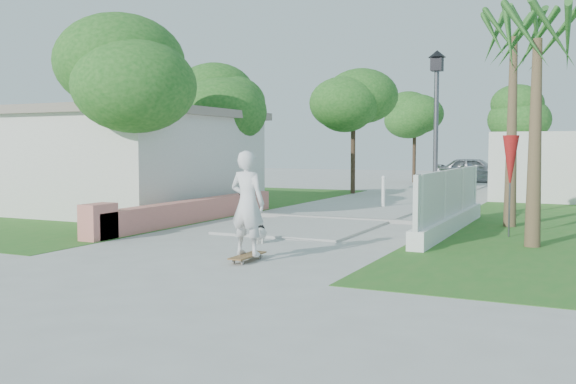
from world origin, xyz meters
The scene contains 20 objects.
ground centered at (0.00, 0.00, 0.00)m, with size 90.00×90.00×0.00m, color #B7B7B2.
path_strip centered at (0.00, 20.00, 0.03)m, with size 3.20×36.00×0.06m, color #B7B7B2.
curb centered at (0.00, 6.00, 0.05)m, with size 6.50×0.25×0.10m, color #999993.
grass_left centered at (-7.00, 8.00, 0.01)m, with size 8.00×20.00×0.01m, color #2A6921.
pink_wall centered at (-3.30, 3.55, 0.31)m, with size 0.45×8.20×0.80m.
house_left centered at (-8.00, 6.00, 1.64)m, with size 8.40×7.40×3.23m.
lattice_fence centered at (3.40, 5.00, 0.54)m, with size 0.35×7.00×1.50m.
street_lamp centered at (2.90, 5.50, 2.43)m, with size 0.44×0.44×4.44m.
bollard centered at (0.20, 10.00, 0.58)m, with size 0.14×0.14×1.09m.
patio_umbrella centered at (4.80, 4.50, 1.69)m, with size 0.36×0.36×2.30m.
tree_left_near centered at (-4.48, 2.98, 3.82)m, with size 3.60×3.60×5.28m.
tree_left_mid centered at (-5.48, 8.48, 3.50)m, with size 3.20×3.20×4.85m.
tree_path_left centered at (-2.98, 15.98, 3.82)m, with size 3.40×3.40×5.23m.
tree_path_right centered at (3.22, 19.98, 3.49)m, with size 3.00×3.00×4.79m.
tree_path_far centered at (-2.78, 25.98, 3.82)m, with size 3.20×3.20×5.17m.
palm_far centered at (4.60, 6.50, 4.48)m, with size 1.80×1.80×5.30m.
palm_near centered at (5.40, 3.20, 3.95)m, with size 1.80×1.80×4.70m.
skateboarder centered at (0.56, 0.07, 0.86)m, with size 1.18×2.73×1.97m.
dog centered at (0.10, 1.35, 0.21)m, with size 0.38×0.53×0.38m.
parked_car centered at (0.51, 26.82, 0.74)m, with size 1.74×4.33×1.48m, color #999AA0.
Camera 1 is at (6.42, -10.65, 2.03)m, focal length 40.00 mm.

